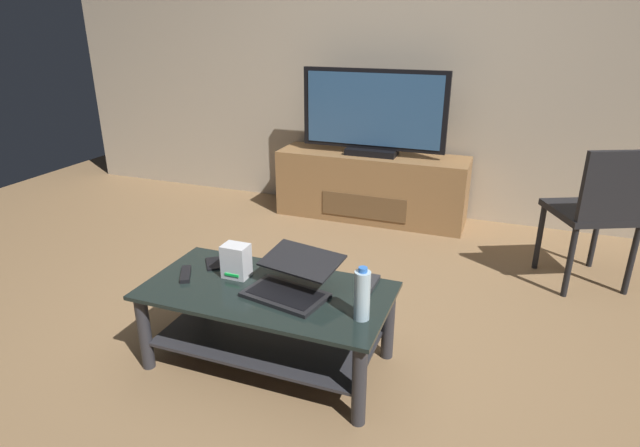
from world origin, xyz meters
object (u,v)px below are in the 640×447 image
(tv_remote, at_px, (186,274))
(soundbar_remote, at_px, (371,283))
(television, at_px, (373,114))
(coffee_table, at_px, (268,313))
(water_bottle_near, at_px, (362,295))
(media_cabinet, at_px, (371,186))
(dining_chair, at_px, (600,209))
(laptop, at_px, (292,281))
(router_box, at_px, (236,261))
(cell_phone, at_px, (213,264))

(tv_remote, bearing_deg, soundbar_remote, -15.98)
(television, xyz_separation_m, tv_remote, (-0.34, -2.09, -0.46))
(tv_remote, bearing_deg, coffee_table, -27.87)
(water_bottle_near, bearing_deg, television, 104.51)
(media_cabinet, distance_m, dining_chair, 1.74)
(laptop, relative_size, water_bottle_near, 1.80)
(dining_chair, relative_size, laptop, 2.12)
(media_cabinet, height_order, tv_remote, media_cabinet)
(dining_chair, height_order, router_box, dining_chair)
(laptop, bearing_deg, tv_remote, -175.75)
(soundbar_remote, bearing_deg, laptop, -148.65)
(coffee_table, bearing_deg, tv_remote, -177.09)
(television, bearing_deg, router_box, -93.19)
(coffee_table, bearing_deg, water_bottle_near, -10.15)
(water_bottle_near, xyz_separation_m, cell_phone, (-0.84, 0.22, -0.11))
(dining_chair, bearing_deg, media_cabinet, 156.07)
(dining_chair, bearing_deg, soundbar_remote, -131.79)
(coffee_table, xyz_separation_m, cell_phone, (-0.37, 0.14, 0.13))
(television, xyz_separation_m, soundbar_remote, (0.52, -1.86, -0.46))
(media_cabinet, distance_m, tv_remote, 2.14)
(coffee_table, xyz_separation_m, tv_remote, (-0.42, -0.02, 0.14))
(television, height_order, dining_chair, television)
(media_cabinet, relative_size, dining_chair, 1.73)
(coffee_table, relative_size, router_box, 7.00)
(media_cabinet, xyz_separation_m, water_bottle_near, (0.56, -2.18, 0.24))
(router_box, xyz_separation_m, soundbar_remote, (0.63, 0.14, -0.07))
(router_box, bearing_deg, media_cabinet, 86.85)
(soundbar_remote, bearing_deg, media_cabinet, 106.40)
(media_cabinet, distance_m, laptop, 2.09)
(coffee_table, xyz_separation_m, television, (-0.08, 2.07, 0.59))
(dining_chair, bearing_deg, water_bottle_near, -124.65)
(laptop, bearing_deg, media_cabinet, 95.49)
(media_cabinet, relative_size, television, 1.34)
(television, bearing_deg, cell_phone, -98.41)
(cell_phone, distance_m, tv_remote, 0.17)
(laptop, distance_m, cell_phone, 0.50)
(media_cabinet, xyz_separation_m, cell_phone, (-0.29, -1.95, 0.13))
(television, relative_size, laptop, 2.73)
(dining_chair, height_order, laptop, dining_chair)
(dining_chair, distance_m, water_bottle_near, 1.79)
(router_box, distance_m, water_bottle_near, 0.69)
(cell_phone, height_order, tv_remote, tv_remote)
(television, distance_m, water_bottle_near, 2.25)
(router_box, height_order, soundbar_remote, router_box)
(television, bearing_deg, soundbar_remote, -74.42)
(media_cabinet, bearing_deg, coffee_table, -87.82)
(router_box, bearing_deg, laptop, -8.71)
(water_bottle_near, distance_m, soundbar_remote, 0.31)
(television, bearing_deg, water_bottle_near, -75.49)
(television, relative_size, dining_chair, 1.29)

